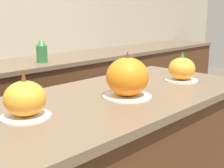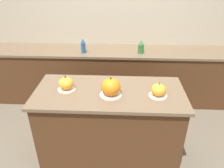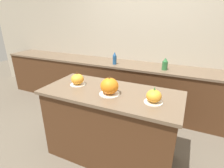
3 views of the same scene
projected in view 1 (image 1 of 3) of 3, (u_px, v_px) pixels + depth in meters
pumpkin_cake_left at (25, 100)px, 1.14m from camera, size 0.19×0.19×0.18m
pumpkin_cake_center at (127, 78)px, 1.42m from camera, size 0.23×0.23×0.21m
pumpkin_cake_right at (182, 70)px, 1.76m from camera, size 0.18×0.18×0.17m
bottle_short at (42, 51)px, 2.53m from camera, size 0.09×0.09×0.20m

